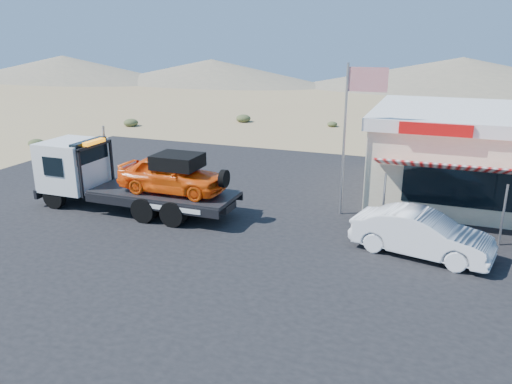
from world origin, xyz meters
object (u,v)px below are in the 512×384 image
flagpole (351,123)px  jerky_store (494,155)px  white_sedan (421,234)px  tow_truck (130,175)px

flagpole → jerky_store: bearing=38.8°
white_sedan → flagpole: size_ratio=0.75×
tow_truck → jerky_store: (14.05, 6.99, 0.47)m
tow_truck → jerky_store: size_ratio=0.81×
tow_truck → white_sedan: bearing=-2.3°
white_sedan → flagpole: (-3.02, 2.99, 3.00)m
white_sedan → jerky_store: 7.98m
tow_truck → white_sedan: (11.51, -0.47, -0.76)m
jerky_store → flagpole: size_ratio=1.73×
tow_truck → white_sedan: tow_truck is taller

